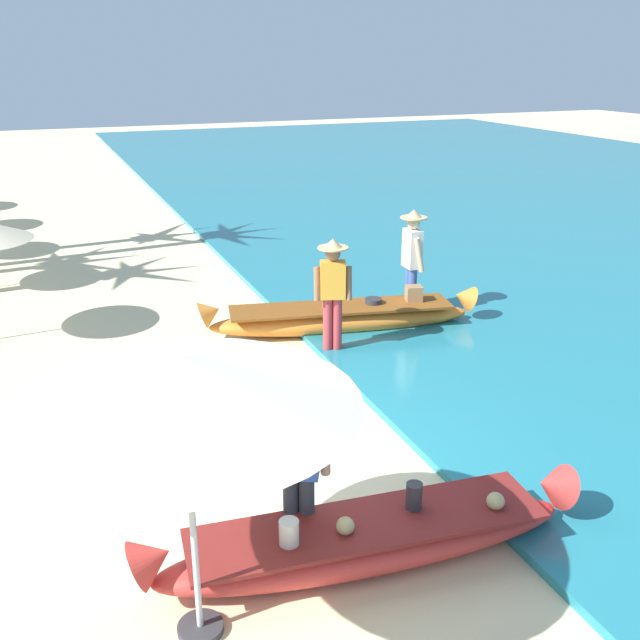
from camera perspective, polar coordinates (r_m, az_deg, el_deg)
ground_plane at (r=7.63m, az=-2.12°, el=-13.01°), size 80.00×80.00×0.00m
boat_red_foreground at (r=6.53m, az=3.83°, el=-17.06°), size 4.07×1.07×0.70m
boat_orange_midground at (r=11.41m, az=1.75°, el=0.20°), size 4.49×1.54×0.72m
person_vendor_hatted at (r=10.29m, az=1.02°, el=2.48°), size 0.58×0.44×1.77m
person_tourist_customer at (r=6.28m, az=-1.74°, el=-11.42°), size 0.58×0.42×1.59m
person_vendor_assistant at (r=11.91m, az=7.36°, el=5.06°), size 0.44×0.56×1.85m
patio_umbrella_large at (r=4.91m, az=-10.94°, el=-4.93°), size 2.47×2.47×2.33m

